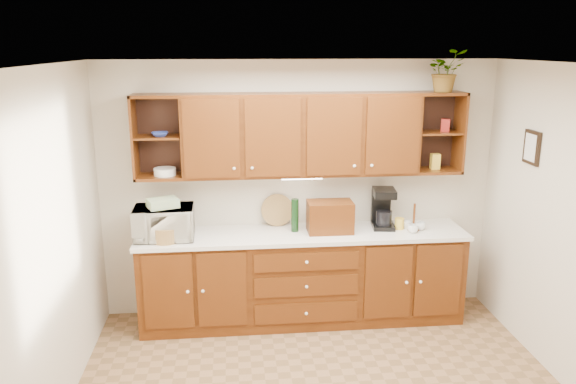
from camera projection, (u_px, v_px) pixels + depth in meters
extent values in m
plane|color=white|center=(332.00, 65.00, 3.73)|extent=(4.00, 4.00, 0.00)
plane|color=beige|center=(299.00, 189.00, 5.74)|extent=(4.00, 0.00, 4.00)
plane|color=beige|center=(42.00, 259.00, 3.87)|extent=(0.00, 3.50, 3.50)
cube|color=#3D1A07|center=(302.00, 278.00, 5.67)|extent=(3.20, 0.60, 0.90)
cube|color=silver|center=(303.00, 234.00, 5.54)|extent=(3.24, 0.64, 0.04)
cube|color=#3D1A07|center=(301.00, 135.00, 5.44)|extent=(2.30, 0.33, 0.80)
cube|color=black|center=(159.00, 134.00, 5.45)|extent=(0.45, 0.02, 0.80)
cube|color=black|center=(433.00, 130.00, 5.72)|extent=(0.45, 0.02, 0.80)
cube|color=#3D1A07|center=(157.00, 137.00, 5.30)|extent=(0.43, 0.30, 0.02)
cube|color=#3D1A07|center=(439.00, 132.00, 5.57)|extent=(0.43, 0.30, 0.02)
cube|color=#3D1A07|center=(441.00, 93.00, 5.47)|extent=(0.45, 0.33, 0.03)
cube|color=white|center=(302.00, 178.00, 5.49)|extent=(0.40, 0.05, 0.02)
cube|color=black|center=(532.00, 147.00, 4.98)|extent=(0.03, 0.24, 0.30)
cylinder|color=olive|center=(166.00, 234.00, 5.26)|extent=(0.25, 0.25, 0.14)
imported|color=beige|center=(164.00, 223.00, 5.33)|extent=(0.57, 0.39, 0.31)
cube|color=#EFF071|center=(163.00, 203.00, 5.28)|extent=(0.33, 0.29, 0.08)
cylinder|color=black|center=(295.00, 215.00, 5.53)|extent=(0.10, 0.10, 0.33)
cylinder|color=olive|center=(277.00, 224.00, 5.75)|extent=(0.33, 0.11, 0.33)
cube|color=#3D1A07|center=(330.00, 217.00, 5.52)|extent=(0.44, 0.28, 0.31)
cylinder|color=#3D1A07|center=(414.00, 217.00, 5.56)|extent=(0.02, 0.02, 0.28)
cylinder|color=#3D1A07|center=(413.00, 230.00, 5.59)|extent=(0.11, 0.11, 0.01)
imported|color=white|center=(420.00, 226.00, 5.60)|extent=(0.12, 0.12, 0.08)
imported|color=white|center=(407.00, 225.00, 5.64)|extent=(0.12, 0.12, 0.08)
imported|color=white|center=(413.00, 229.00, 5.52)|extent=(0.12, 0.12, 0.08)
cylinder|color=maroon|center=(329.00, 222.00, 5.61)|extent=(0.14, 0.14, 0.15)
cylinder|color=white|center=(337.00, 221.00, 5.59)|extent=(0.09, 0.09, 0.19)
cylinder|color=gold|center=(399.00, 223.00, 5.63)|extent=(0.10, 0.10, 0.11)
cube|color=black|center=(383.00, 226.00, 5.68)|extent=(0.25, 0.30, 0.04)
cube|color=black|center=(381.00, 206.00, 5.74)|extent=(0.20, 0.09, 0.34)
cube|color=black|center=(384.00, 193.00, 5.59)|extent=(0.25, 0.30, 0.08)
cylinder|color=black|center=(384.00, 218.00, 5.63)|extent=(0.18, 0.18, 0.15)
imported|color=#2A3D9A|center=(160.00, 134.00, 5.26)|extent=(0.18, 0.18, 0.04)
cylinder|color=white|center=(165.00, 172.00, 5.38)|extent=(0.23, 0.23, 0.07)
cube|color=gold|center=(435.00, 161.00, 5.63)|extent=(0.09, 0.07, 0.16)
cube|color=maroon|center=(445.00, 125.00, 5.55)|extent=(0.10, 0.10, 0.12)
imported|color=#999999|center=(446.00, 71.00, 5.36)|extent=(0.39, 0.34, 0.40)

